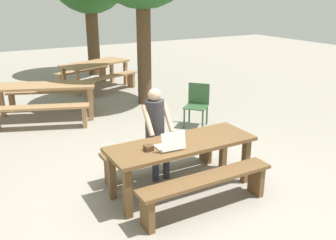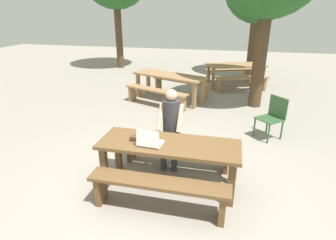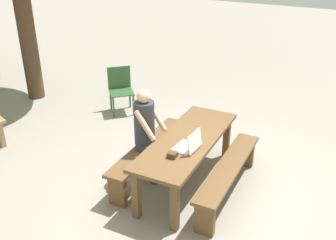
{
  "view_description": "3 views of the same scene",
  "coord_description": "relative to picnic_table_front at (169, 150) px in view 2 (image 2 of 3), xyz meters",
  "views": [
    {
      "loc": [
        -2.43,
        -3.93,
        2.61
      ],
      "look_at": [
        -0.07,
        0.25,
        0.97
      ],
      "focal_mm": 39.77,
      "sensor_mm": 36.0,
      "label": 1
    },
    {
      "loc": [
        0.79,
        -3.41,
        2.5
      ],
      "look_at": [
        -0.07,
        0.25,
        0.97
      ],
      "focal_mm": 29.23,
      "sensor_mm": 36.0,
      "label": 2
    },
    {
      "loc": [
        -4.17,
        -1.79,
        3.21
      ],
      "look_at": [
        -0.07,
        0.25,
        0.97
      ],
      "focal_mm": 41.67,
      "sensor_mm": 36.0,
      "label": 3
    }
  ],
  "objects": [
    {
      "name": "bench_mid_north",
      "position": [
        -0.71,
        4.7,
        -0.25
      ],
      "size": [
        1.9,
        0.97,
        0.47
      ],
      "rotation": [
        0.0,
        0.0,
        -0.37
      ],
      "color": "#9E754C",
      "rests_on": "ground"
    },
    {
      "name": "bench_near",
      "position": [
        0.0,
        -0.6,
        -0.26
      ],
      "size": [
        1.84,
        0.3,
        0.47
      ],
      "color": "brown",
      "rests_on": "ground"
    },
    {
      "name": "picnic_table_rear",
      "position": [
        0.9,
        6.16,
        0.03
      ],
      "size": [
        2.09,
        1.43,
        0.75
      ],
      "rotation": [
        0.0,
        0.0,
        0.35
      ],
      "color": "#9E754C",
      "rests_on": "ground"
    },
    {
      "name": "bench_far",
      "position": [
        0.0,
        0.6,
        -0.26
      ],
      "size": [
        1.84,
        0.3,
        0.47
      ],
      "color": "brown",
      "rests_on": "ground"
    },
    {
      "name": "bench_rear_north",
      "position": [
        0.68,
        6.76,
        -0.26
      ],
      "size": [
        1.73,
        0.88,
        0.47
      ],
      "rotation": [
        0.0,
        0.0,
        0.35
      ],
      "color": "#9E754C",
      "rests_on": "ground"
    },
    {
      "name": "ground_plane",
      "position": [
        0.0,
        0.0,
        -0.61
      ],
      "size": [
        30.0,
        30.0,
        0.0
      ],
      "primitive_type": "plane",
      "color": "gray"
    },
    {
      "name": "bench_rear_south",
      "position": [
        1.12,
        5.56,
        -0.26
      ],
      "size": [
        1.73,
        0.88,
        0.47
      ],
      "rotation": [
        0.0,
        0.0,
        0.35
      ],
      "color": "#9E754C",
      "rests_on": "ground"
    },
    {
      "name": "picnic_table_front",
      "position": [
        0.0,
        0.0,
        0.0
      ],
      "size": [
        2.03,
        0.72,
        0.72
      ],
      "color": "brown",
      "rests_on": "ground"
    },
    {
      "name": "bench_mid_south",
      "position": [
        -1.18,
        3.49,
        -0.25
      ],
      "size": [
        1.9,
        0.97,
        0.47
      ],
      "rotation": [
        0.0,
        0.0,
        -0.37
      ],
      "color": "#9E754C",
      "rests_on": "ground"
    },
    {
      "name": "plastic_chair",
      "position": [
        1.68,
        2.14,
        -0.15
      ],
      "size": [
        0.62,
        0.62,
        0.86
      ],
      "rotation": [
        0.0,
        0.0,
        5.44
      ],
      "color": "#335933",
      "rests_on": "ground"
    },
    {
      "name": "picnic_table_mid",
      "position": [
        -0.94,
        4.09,
        0.04
      ],
      "size": [
        2.24,
        1.42,
        0.76
      ],
      "rotation": [
        0.0,
        0.0,
        -0.37
      ],
      "color": "#9E754C",
      "rests_on": "ground"
    },
    {
      "name": "laptop",
      "position": [
        -0.25,
        -0.13,
        0.17
      ],
      "size": [
        0.35,
        0.3,
        0.25
      ],
      "rotation": [
        0.0,
        0.0,
        3.06
      ],
      "color": "white",
      "rests_on": "picnic_table_front"
    },
    {
      "name": "person_seated",
      "position": [
        -0.1,
        0.56,
        0.17
      ],
      "size": [
        0.39,
        0.4,
        1.34
      ],
      "color": "#333847",
      "rests_on": "ground"
    },
    {
      "name": "small_pouch",
      "position": [
        -0.51,
        -0.03,
        0.14
      ],
      "size": [
        0.1,
        0.11,
        0.07
      ],
      "color": "#4C331E",
      "rests_on": "picnic_table_front"
    }
  ]
}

